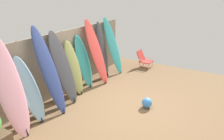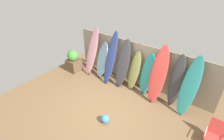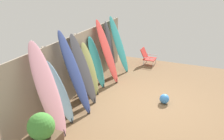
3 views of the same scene
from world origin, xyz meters
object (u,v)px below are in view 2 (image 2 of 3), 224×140
object	(u,v)px
surfboard_charcoal_3	(123,64)
surfboard_navy_2	(111,58)
surfboard_pink_0	(92,52)
surfboard_teal_5	(147,74)
surfboard_red_6	(158,75)
surfboard_olive_4	(134,71)
surfboard_teal_8	(190,87)
surfboard_charcoal_7	(176,81)
planter_box	(74,61)
beach_chair	(216,133)
beach_ball	(105,119)
surfboard_skyblue_1	(102,60)

from	to	relation	value
surfboard_charcoal_3	surfboard_navy_2	bearing A→B (deg)	-172.95
surfboard_pink_0	surfboard_teal_5	world-z (taller)	surfboard_pink_0
surfboard_teal_5	surfboard_red_6	bearing A→B (deg)	-17.77
surfboard_olive_4	surfboard_teal_5	size ratio (longest dim) A/B	0.97
surfboard_teal_8	surfboard_pink_0	bearing A→B (deg)	-179.18
surfboard_charcoal_7	planter_box	bearing A→B (deg)	-172.31
surfboard_navy_2	surfboard_teal_8	world-z (taller)	surfboard_navy_2
beach_chair	beach_ball	xyz separation A→B (m)	(-2.93, -1.33, -0.19)
surfboard_pink_0	surfboard_teal_8	bearing A→B (deg)	0.82
surfboard_skyblue_1	surfboard_teal_5	xyz separation A→B (m)	(2.15, 0.10, 0.04)
planter_box	surfboard_pink_0	bearing A→B (deg)	27.42
surfboard_teal_5	surfboard_pink_0	bearing A→B (deg)	-176.01
surfboard_pink_0	surfboard_skyblue_1	xyz separation A→B (m)	(0.51, 0.09, -0.28)
surfboard_charcoal_3	beach_chair	size ratio (longest dim) A/B	3.01
surfboard_skyblue_1	beach_ball	xyz separation A→B (m)	(1.87, -2.13, -0.63)
surfboard_charcoal_3	surfboard_teal_5	distance (m)	1.06
beach_chair	surfboard_red_6	bearing A→B (deg)	169.14
surfboard_olive_4	planter_box	bearing A→B (deg)	-169.33
surfboard_navy_2	surfboard_red_6	size ratio (longest dim) A/B	1.04
beach_ball	surfboard_charcoal_3	bearing A→B (deg)	110.06
surfboard_charcoal_3	surfboard_red_6	xyz separation A→B (m)	(1.52, -0.02, 0.07)
surfboard_red_6	surfboard_skyblue_1	bearing A→B (deg)	178.88
surfboard_red_6	planter_box	bearing A→B (deg)	-173.37
surfboard_charcoal_3	planter_box	xyz separation A→B (m)	(-2.44, -0.48, -0.45)
surfboard_teal_5	beach_chair	xyz separation A→B (m)	(2.65, -0.90, -0.47)
surfboard_navy_2	surfboard_red_6	distance (m)	2.08
beach_ball	surfboard_skyblue_1	bearing A→B (deg)	131.34
beach_ball	surfboard_teal_8	bearing A→B (deg)	48.86
surfboard_skyblue_1	surfboard_charcoal_7	distance (m)	3.24
surfboard_charcoal_3	beach_ball	distance (m)	2.37
surfboard_charcoal_3	beach_chair	world-z (taller)	surfboard_charcoal_3
surfboard_charcoal_7	surfboard_charcoal_3	bearing A→B (deg)	-176.35
surfboard_olive_4	beach_ball	bearing A→B (deg)	-83.10
surfboard_teal_8	surfboard_charcoal_3	bearing A→B (deg)	-179.89
surfboard_skyblue_1	surfboard_red_6	size ratio (longest dim) A/B	0.75
surfboard_red_6	surfboard_teal_8	distance (m)	1.08
surfboard_pink_0	surfboard_skyblue_1	world-z (taller)	surfboard_pink_0
beach_chair	surfboard_pink_0	bearing A→B (deg)	-179.54
surfboard_navy_2	surfboard_charcoal_7	xyz separation A→B (m)	(2.68, 0.20, -0.12)
surfboard_red_6	planter_box	xyz separation A→B (m)	(-3.96, -0.46, -0.52)
surfboard_teal_5	surfboard_teal_8	bearing A→B (deg)	-4.61
surfboard_skyblue_1	surfboard_charcoal_3	size ratio (longest dim) A/B	0.80
surfboard_olive_4	beach_ball	xyz separation A→B (m)	(0.26, -2.17, -0.64)
surfboard_charcoal_3	planter_box	size ratio (longest dim) A/B	1.85
surfboard_pink_0	surfboard_teal_8	size ratio (longest dim) A/B	1.06
surfboard_pink_0	surfboard_skyblue_1	size ratio (longest dim) A/B	1.38
surfboard_pink_0	beach_ball	distance (m)	3.27
surfboard_teal_5	planter_box	size ratio (longest dim) A/B	1.55
surfboard_charcoal_7	surfboard_olive_4	bearing A→B (deg)	-177.80
surfboard_navy_2	surfboard_charcoal_3	size ratio (longest dim) A/B	1.11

